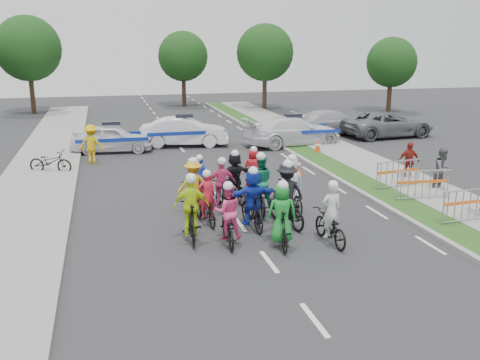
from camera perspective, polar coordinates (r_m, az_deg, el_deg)
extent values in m
plane|color=#28282B|center=(13.64, 3.13, -8.72)|extent=(90.00, 90.00, 0.00)
cube|color=gray|center=(19.87, 12.90, -1.38)|extent=(0.20, 60.00, 0.12)
cube|color=#264A17|center=(20.20, 14.66, -1.25)|extent=(1.20, 60.00, 0.11)
cube|color=gray|center=(21.11, 18.95, -0.86)|extent=(2.40, 60.00, 0.13)
cube|color=gray|center=(17.95, -22.32, -3.82)|extent=(3.00, 60.00, 0.13)
imported|color=black|center=(14.87, 9.56, -4.97)|extent=(0.72, 1.81, 0.94)
imported|color=silver|center=(14.68, 9.71, -3.23)|extent=(0.59, 0.40, 1.56)
sphere|color=white|center=(14.43, 9.92, -0.55)|extent=(0.27, 0.27, 0.27)
imported|color=black|center=(14.45, 4.38, -5.10)|extent=(0.75, 1.85, 1.08)
imported|color=#1A8F2D|center=(14.26, 4.48, -3.46)|extent=(0.85, 0.62, 1.62)
sphere|color=white|center=(14.00, 4.61, -0.57)|extent=(0.28, 0.28, 0.28)
imported|color=black|center=(14.64, -1.35, -5.11)|extent=(0.73, 1.80, 0.93)
imported|color=#EC4181|center=(14.44, -1.32, -3.35)|extent=(0.79, 0.63, 1.54)
sphere|color=white|center=(14.18, -1.29, -0.66)|extent=(0.27, 0.27, 0.27)
imported|color=black|center=(14.90, -5.21, -4.42)|extent=(0.67, 1.90, 1.12)
imported|color=#D1F319|center=(14.71, -5.22, -2.78)|extent=(1.01, 0.48, 1.68)
sphere|color=white|center=(14.44, -5.26, 0.17)|extent=(0.29, 0.29, 0.29)
imported|color=black|center=(16.14, 4.90, -3.03)|extent=(1.08, 2.10, 1.05)
imported|color=black|center=(15.94, 5.00, -1.27)|extent=(1.24, 0.86, 1.75)
sphere|color=white|center=(15.69, 5.12, 1.63)|extent=(0.30, 0.30, 0.30)
imported|color=black|center=(15.78, 1.29, -3.32)|extent=(0.65, 1.86, 1.10)
imported|color=#1932BD|center=(15.60, 1.35, -1.78)|extent=(1.56, 0.60, 1.64)
sphere|color=white|center=(15.35, 1.42, 0.94)|extent=(0.29, 0.29, 0.29)
imported|color=black|center=(16.30, -3.57, -3.15)|extent=(0.72, 1.71, 0.88)
imported|color=red|center=(16.12, -3.56, -1.60)|extent=(0.56, 0.39, 1.46)
sphere|color=white|center=(15.90, -3.56, 0.66)|extent=(0.25, 0.25, 0.25)
imported|color=black|center=(17.30, 5.39, -1.71)|extent=(0.67, 1.90, 1.12)
imported|color=silver|center=(17.13, 5.48, -0.28)|extent=(0.86, 0.60, 1.68)
sphere|color=white|center=(16.90, 5.60, 2.29)|extent=(0.29, 0.29, 0.29)
imported|color=black|center=(17.33, 2.11, -1.78)|extent=(0.96, 2.05, 1.03)
imported|color=#167E5C|center=(17.15, 2.17, -0.14)|extent=(0.92, 0.77, 1.72)
sphere|color=white|center=(16.91, 2.25, 2.50)|extent=(0.30, 0.30, 0.30)
imported|color=black|center=(17.36, -1.97, -1.72)|extent=(0.51, 1.75, 1.05)
imported|color=#E74083|center=(17.19, -1.95, -0.35)|extent=(0.93, 0.39, 1.58)
sphere|color=white|center=(16.97, -1.94, 2.01)|extent=(0.27, 0.27, 0.27)
imported|color=black|center=(17.27, -4.97, -2.00)|extent=(0.76, 1.87, 0.96)
imported|color=gold|center=(17.09, -4.98, -0.44)|extent=(1.07, 0.66, 1.60)
sphere|color=white|center=(16.87, -5.00, 1.98)|extent=(0.28, 0.28, 0.28)
imported|color=black|center=(18.39, -0.61, -0.76)|extent=(0.84, 1.83, 1.06)
imported|color=black|center=(18.23, -0.58, 0.55)|extent=(1.54, 0.76, 1.59)
sphere|color=white|center=(18.02, -0.55, 2.81)|extent=(0.28, 0.28, 0.28)
imported|color=black|center=(18.65, -4.34, -0.92)|extent=(0.66, 1.65, 0.85)
imported|color=#172DB1|center=(18.49, -4.34, 0.43)|extent=(0.54, 0.37, 1.42)
sphere|color=white|center=(18.29, -4.35, 2.34)|extent=(0.25, 0.25, 0.25)
imported|color=black|center=(19.66, 1.37, 0.14)|extent=(0.75, 1.70, 0.99)
imported|color=red|center=(19.51, 1.41, 1.32)|extent=(0.80, 0.59, 1.48)
sphere|color=white|center=(19.32, 1.47, 3.25)|extent=(0.26, 0.26, 0.26)
imported|color=white|center=(27.61, -13.50, 4.34)|extent=(4.20, 2.06, 1.38)
imported|color=white|center=(28.57, -5.95, 5.14)|extent=(4.80, 2.34, 1.52)
imported|color=white|center=(28.71, 5.67, 5.22)|extent=(5.55, 2.86, 1.54)
imported|color=#B6B6BC|center=(32.67, 9.87, 6.10)|extent=(5.07, 2.37, 1.43)
imported|color=slate|center=(32.40, 15.52, 5.77)|extent=(5.52, 2.89, 1.48)
imported|color=#525356|center=(21.03, 20.80, 1.02)|extent=(0.93, 0.80, 1.63)
imported|color=maroon|center=(22.34, 17.55, 1.93)|extent=(0.92, 0.42, 1.54)
imported|color=#E2AE0B|center=(25.28, -15.55, 3.73)|extent=(1.27, 0.95, 1.75)
cube|color=#F24C0C|center=(22.40, 6.11, 0.58)|extent=(0.40, 0.40, 0.03)
cone|color=#F24C0C|center=(22.32, 6.13, 1.42)|extent=(0.36, 0.36, 0.70)
cylinder|color=silver|center=(22.30, 6.14, 1.67)|extent=(0.29, 0.29, 0.08)
cube|color=#F24C0C|center=(26.72, 8.29, 2.79)|extent=(0.40, 0.40, 0.03)
cone|color=#F24C0C|center=(26.65, 8.32, 3.49)|extent=(0.36, 0.36, 0.70)
cylinder|color=silver|center=(26.63, 8.32, 3.71)|extent=(0.29, 0.29, 0.08)
imported|color=black|center=(23.85, -19.57, 1.84)|extent=(1.96, 1.29, 0.97)
cylinder|color=#382619|center=(44.02, 2.64, 9.62)|extent=(0.36, 0.36, 3.25)
sphere|color=#163611|center=(43.86, 2.68, 13.43)|extent=(4.55, 4.55, 4.55)
cylinder|color=#382619|center=(43.95, 15.64, 8.77)|extent=(0.36, 0.36, 2.75)
sphere|color=#163611|center=(43.80, 15.86, 11.99)|extent=(3.85, 3.85, 3.85)
cylinder|color=#382619|center=(44.39, -21.30, 8.86)|extent=(0.36, 0.36, 3.50)
sphere|color=#163611|center=(44.25, -21.69, 12.91)|extent=(4.90, 4.90, 4.90)
cylinder|color=#382619|center=(46.61, -6.01, 9.67)|extent=(0.36, 0.36, 3.00)
sphere|color=#163611|center=(46.46, -6.10, 12.99)|extent=(4.20, 4.20, 4.20)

